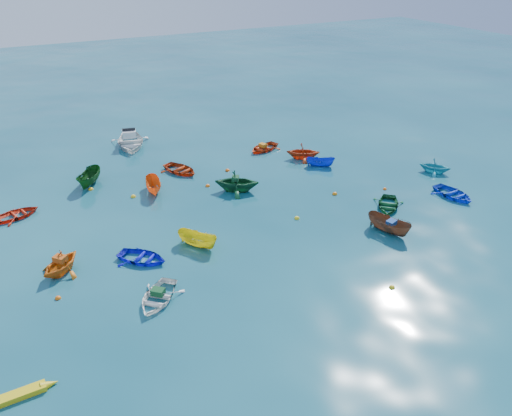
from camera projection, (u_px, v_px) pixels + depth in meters
name	position (u px, v px, depth m)	size (l,w,h in m)	color
ground	(294.00, 248.00, 30.44)	(160.00, 160.00, 0.00)	#0A3C4F
dinghy_blue_sw	(142.00, 261.00, 29.23)	(2.16, 3.02, 0.63)	#1113D6
dinghy_white_near	(158.00, 300.00, 25.98)	(2.23, 3.11, 0.65)	white
sampan_brown_mid	(388.00, 232.00, 32.12)	(1.17, 3.11, 1.20)	brown
dinghy_blue_se	(453.00, 197.00, 36.59)	(2.30, 3.22, 0.67)	#1036CB
dinghy_orange_w	(62.00, 272.00, 28.21)	(2.33, 2.70, 1.42)	orange
sampan_yellow_mid	(198.00, 246.00, 30.63)	(1.05, 2.79, 1.08)	yellow
dinghy_green_e	(388.00, 207.00, 35.11)	(2.16, 3.02, 0.63)	#145629
dinghy_cyan_se	(434.00, 172.00, 40.47)	(2.07, 2.40, 1.27)	#1D9EB4
dinghy_red_nw	(18.00, 217.00, 33.89)	(2.07, 2.89, 0.60)	red
sampan_orange_n	(154.00, 192.00, 37.32)	(1.10, 2.93, 1.13)	orange
dinghy_green_n	(237.00, 191.00, 37.44)	(2.82, 3.27, 1.72)	#12502A
dinghy_red_ne	(263.00, 150.00, 44.82)	(2.24, 3.12, 0.65)	red
sampan_blue_far	(320.00, 166.00, 41.60)	(0.88, 2.34, 0.91)	#0F2AC1
dinghy_red_far	(181.00, 172.00, 40.49)	(2.36, 3.29, 0.68)	#B2310E
dinghy_orange_far	(303.00, 159.00, 43.03)	(2.43, 2.81, 1.48)	#BF3912
sampan_green_far	(91.00, 185.00, 38.41)	(1.23, 3.26, 1.26)	#0F4314
kayak_yellow	(11.00, 400.00, 20.30)	(0.50, 3.48, 0.34)	gold
motorboat_white	(131.00, 146.00, 45.67)	(3.52, 4.93, 1.62)	white
tarp_green_a	(158.00, 292.00, 25.84)	(0.66, 0.50, 0.32)	#124A23
tarp_blue_a	(391.00, 223.00, 31.67)	(0.63, 0.48, 0.30)	#194590
tarp_orange_a	(60.00, 259.00, 27.84)	(0.68, 0.51, 0.33)	#BF4E13
tarp_green_b	(235.00, 178.00, 36.97)	(0.66, 0.50, 0.32)	#114523
tarp_orange_b	(263.00, 145.00, 44.53)	(0.63, 0.48, 0.31)	#C37214
buoy_or_a	(58.00, 299.00, 26.10)	(0.32, 0.32, 0.32)	#E55F0C
buoy_ye_a	(392.00, 288.00, 26.92)	(0.32, 0.32, 0.32)	yellow
buoy_or_b	(385.00, 189.00, 37.65)	(0.29, 0.29, 0.29)	#FA600D
buoy_ye_b	(133.00, 197.00, 36.52)	(0.38, 0.38, 0.38)	yellow
buoy_or_c	(208.00, 186.00, 38.14)	(0.35, 0.35, 0.35)	orange
buoy_ye_c	(297.00, 219.00, 33.66)	(0.36, 0.36, 0.36)	yellow
buoy_or_d	(335.00, 194.00, 36.90)	(0.38, 0.38, 0.38)	orange
buoy_ye_d	(91.00, 190.00, 37.62)	(0.37, 0.37, 0.37)	yellow
buoy_or_e	(227.00, 171.00, 40.71)	(0.37, 0.37, 0.37)	#E7570C
buoy_ye_e	(271.00, 144.00, 46.12)	(0.33, 0.33, 0.33)	yellow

